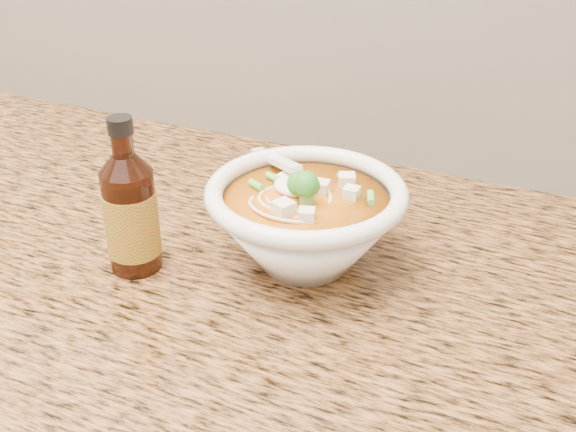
% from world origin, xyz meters
% --- Properties ---
extents(counter_slab, '(4.00, 0.68, 0.04)m').
position_xyz_m(counter_slab, '(0.00, 1.68, 0.88)').
color(counter_slab, brown).
rests_on(counter_slab, cabinet).
extents(soup_bowl, '(0.21, 0.20, 0.11)m').
position_xyz_m(soup_bowl, '(0.39, 1.71, 0.95)').
color(soup_bowl, white).
rests_on(soup_bowl, counter_slab).
extents(hot_sauce_bottle, '(0.07, 0.07, 0.17)m').
position_xyz_m(hot_sauce_bottle, '(0.23, 1.63, 0.96)').
color(hot_sauce_bottle, black).
rests_on(hot_sauce_bottle, counter_slab).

